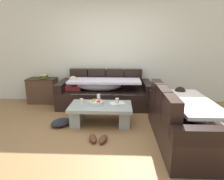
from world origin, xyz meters
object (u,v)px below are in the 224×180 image
open_magazine (117,103)px  book_stack_on_cabinet (44,76)px  pair_of_shoes (98,139)px  fruit_bowl (96,102)px  side_cabinet (43,90)px  coffee_table (101,112)px  wine_glass_far_back (99,97)px  wine_glass_near_left (82,101)px  couch_along_wall (104,93)px  crumpled_garment (61,122)px  couch_near_window (184,121)px  wine_glass_near_right (117,101)px

open_magazine → book_stack_on_cabinet: size_ratio=1.26×
open_magazine → pair_of_shoes: size_ratio=0.80×
fruit_bowl → side_cabinet: size_ratio=0.39×
coffee_table → fruit_bowl: size_ratio=4.29×
fruit_bowl → wine_glass_far_back: wine_glass_far_back is taller
coffee_table → wine_glass_near_left: (-0.34, -0.15, 0.26)m
side_cabinet → couch_along_wall: bearing=-8.0°
book_stack_on_cabinet → coffee_table: bearing=-38.6°
open_magazine → book_stack_on_cabinet: (-1.91, 1.16, 0.31)m
couch_along_wall → side_cabinet: couch_along_wall is taller
pair_of_shoes → coffee_table: bearing=92.0°
wine_glass_far_back → crumpled_garment: (-0.70, -0.32, -0.44)m
coffee_table → open_magazine: size_ratio=4.29×
pair_of_shoes → open_magazine: bearing=70.1°
couch_near_window → wine_glass_near_right: (-1.10, 0.50, 0.16)m
coffee_table → open_magazine: (0.32, 0.11, 0.15)m
fruit_bowl → wine_glass_near_left: 0.31m
coffee_table → wine_glass_near_right: bearing=-16.2°
coffee_table → open_magazine: open_magazine is taller
couch_near_window → open_magazine: bearing=57.4°
side_cabinet → crumpled_garment: size_ratio=1.80×
wine_glass_near_left → wine_glass_near_right: size_ratio=1.00×
couch_along_wall → side_cabinet: (-1.62, 0.23, -0.01)m
wine_glass_near_right → crumpled_garment: bearing=-177.7°
open_magazine → book_stack_on_cabinet: bearing=127.3°
couch_along_wall → side_cabinet: size_ratio=3.11×
coffee_table → open_magazine: 0.37m
couch_along_wall → wine_glass_far_back: 0.87m
wine_glass_near_right → open_magazine: size_ratio=0.59×
side_cabinet → wine_glass_near_right: bearing=-34.6°
couch_near_window → book_stack_on_cabinet: 3.55m
open_magazine → wine_glass_near_left: bearing=179.9°
wine_glass_far_back → book_stack_on_cabinet: book_stack_on_cabinet is taller
couch_along_wall → wine_glass_near_left: 1.24m
wine_glass_far_back → wine_glass_near_right: bearing=-36.0°
wine_glass_far_back → crumpled_garment: wine_glass_far_back is taller
wine_glass_near_right → fruit_bowl: bearing=164.1°
fruit_bowl → wine_glass_near_right: (0.41, -0.12, 0.07)m
open_magazine → crumpled_garment: size_ratio=0.70×
wine_glass_far_back → pair_of_shoes: wine_glass_far_back is taller
book_stack_on_cabinet → side_cabinet: bearing=179.8°
pair_of_shoes → crumpled_garment: bearing=143.9°
crumpled_garment → couch_along_wall: bearing=58.1°
open_magazine → book_stack_on_cabinet: 2.25m
fruit_bowl → pair_of_shoes: size_ratio=0.80×
open_magazine → pair_of_shoes: (-0.29, -0.82, -0.34)m
couch_along_wall → fruit_bowl: size_ratio=7.99×
book_stack_on_cabinet → pair_of_shoes: size_ratio=0.64×
wine_glass_near_left → coffee_table: bearing=23.8°
couch_near_window → couch_along_wall: bearing=41.5°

